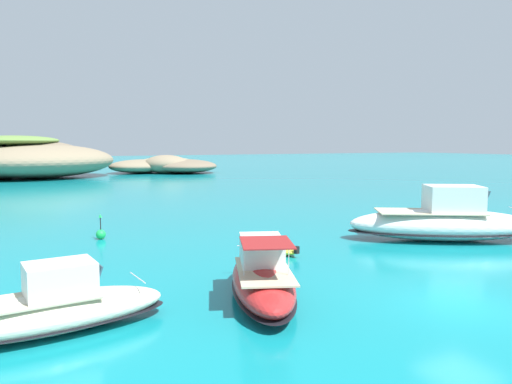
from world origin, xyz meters
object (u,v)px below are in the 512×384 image
at_px(motorboat_red, 262,277).
at_px(motorboat_white, 444,222).
at_px(islet_large, 27,160).
at_px(islet_small, 166,165).
at_px(motorboat_cream, 50,310).
at_px(channel_buoy, 101,233).
at_px(dinghy_tender, 278,249).

relative_size(motorboat_red, motorboat_white, 0.70).
relative_size(islet_large, islet_small, 1.35).
xyz_separation_m(motorboat_red, motorboat_white, (14.01, 4.39, 0.32)).
height_order(motorboat_cream, motorboat_white, motorboat_white).
xyz_separation_m(islet_large, motorboat_cream, (-1.08, -70.41, -2.08)).
height_order(islet_small, channel_buoy, islet_small).
bearing_deg(islet_small, dinghy_tender, -101.43).
distance_m(islet_large, islet_small, 23.74).
bearing_deg(islet_large, motorboat_red, -85.10).
relative_size(islet_large, dinghy_tender, 10.45).
bearing_deg(motorboat_white, islet_large, 106.92).
relative_size(motorboat_white, channel_buoy, 7.35).
relative_size(islet_small, motorboat_white, 2.05).
bearing_deg(motorboat_red, channel_buoy, 104.60).
distance_m(islet_small, dinghy_tender, 68.52).
relative_size(islet_small, motorboat_red, 2.93).
bearing_deg(channel_buoy, islet_large, 92.51).
distance_m(islet_large, dinghy_tender, 65.20).
relative_size(motorboat_white, dinghy_tender, 3.78).
height_order(motorboat_red, motorboat_white, motorboat_white).
bearing_deg(motorboat_red, islet_small, 76.52).
height_order(motorboat_red, motorboat_cream, motorboat_red).
bearing_deg(motorboat_cream, channel_buoy, 75.43).
xyz_separation_m(motorboat_cream, motorboat_white, (21.11, 4.55, 0.36)).
bearing_deg(motorboat_cream, motorboat_red, 1.25).
distance_m(dinghy_tender, channel_buoy, 10.74).
distance_m(islet_large, motorboat_red, 70.54).
distance_m(islet_large, motorboat_white, 68.86).
height_order(islet_large, motorboat_white, islet_large).
distance_m(motorboat_red, channel_buoy, 14.04).
relative_size(motorboat_red, dinghy_tender, 2.65).
bearing_deg(islet_large, channel_buoy, -87.49).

